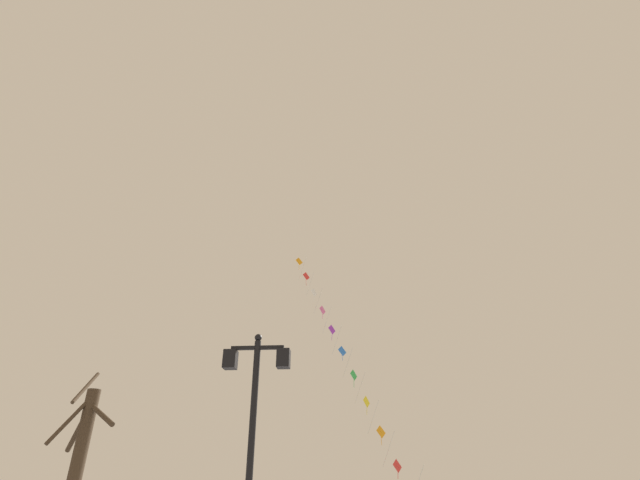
% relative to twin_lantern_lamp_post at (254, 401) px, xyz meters
% --- Properties ---
extents(twin_lantern_lamp_post, '(1.46, 0.28, 4.68)m').
position_rel_twin_lantern_lamp_post_xyz_m(twin_lantern_lamp_post, '(0.00, 0.00, 0.00)').
color(twin_lantern_lamp_post, black).
rests_on(twin_lantern_lamp_post, ground_plane).
extents(kite_train, '(6.02, 7.08, 14.80)m').
position_rel_twin_lantern_lamp_post_xyz_m(kite_train, '(1.55, 13.43, 4.70)').
color(kite_train, brown).
rests_on(kite_train, ground_plane).
extents(bare_tree, '(1.78, 2.18, 4.11)m').
position_rel_twin_lantern_lamp_post_xyz_m(bare_tree, '(-4.10, 1.00, -1.23)').
color(bare_tree, '#423323').
rests_on(bare_tree, ground_plane).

